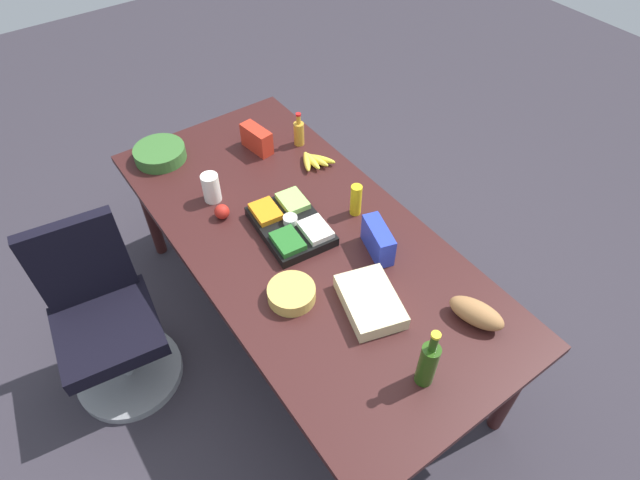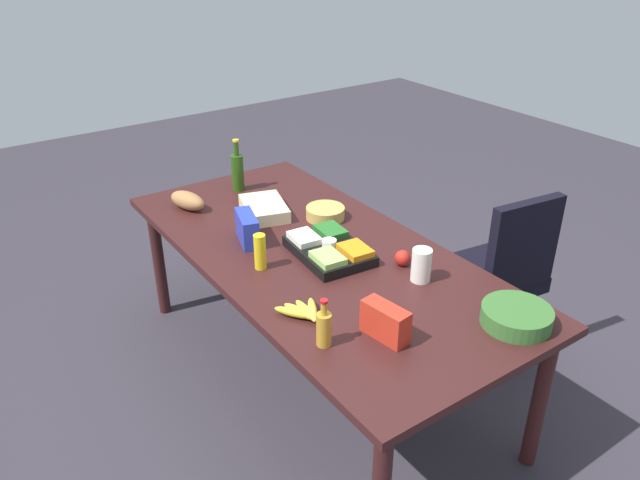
# 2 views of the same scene
# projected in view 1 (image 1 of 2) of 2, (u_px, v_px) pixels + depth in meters

# --- Properties ---
(ground_plane) EXTENTS (10.00, 10.00, 0.00)m
(ground_plane) POSITION_uv_depth(u_px,v_px,m) (306.00, 325.00, 3.12)
(ground_plane) COLOR #332F38
(conference_table) EXTENTS (2.30, 1.08, 0.77)m
(conference_table) POSITION_uv_depth(u_px,v_px,m) (303.00, 245.00, 2.60)
(conference_table) COLOR #371717
(conference_table) RESTS_ON ground
(office_chair) EXTENTS (0.56, 0.56, 0.98)m
(office_chair) POSITION_uv_depth(u_px,v_px,m) (109.00, 329.00, 2.65)
(office_chair) COLOR gray
(office_chair) RESTS_ON ground
(wine_bottle) EXTENTS (0.08, 0.08, 0.31)m
(wine_bottle) POSITION_uv_depth(u_px,v_px,m) (428.00, 363.00, 1.94)
(wine_bottle) COLOR #264C12
(wine_bottle) RESTS_ON conference_table
(banana_bunch) EXTENTS (0.19, 0.19, 0.04)m
(banana_bunch) POSITION_uv_depth(u_px,v_px,m) (314.00, 160.00, 2.91)
(banana_bunch) COLOR yellow
(banana_bunch) RESTS_ON conference_table
(salad_bowl) EXTENTS (0.34, 0.34, 0.07)m
(salad_bowl) POSITION_uv_depth(u_px,v_px,m) (160.00, 153.00, 2.94)
(salad_bowl) COLOR #36692D
(salad_bowl) RESTS_ON conference_table
(mayo_jar) EXTENTS (0.10, 0.10, 0.16)m
(mayo_jar) POSITION_uv_depth(u_px,v_px,m) (211.00, 188.00, 2.68)
(mayo_jar) COLOR white
(mayo_jar) RESTS_ON conference_table
(dressing_bottle) EXTENTS (0.08, 0.08, 0.20)m
(dressing_bottle) POSITION_uv_depth(u_px,v_px,m) (299.00, 132.00, 3.00)
(dressing_bottle) COLOR gold
(dressing_bottle) RESTS_ON conference_table
(bread_loaf) EXTENTS (0.26, 0.18, 0.10)m
(bread_loaf) POSITION_uv_depth(u_px,v_px,m) (476.00, 313.00, 2.18)
(bread_loaf) COLOR #A36F41
(bread_loaf) RESTS_ON conference_table
(sheet_cake) EXTENTS (0.37, 0.30, 0.07)m
(sheet_cake) POSITION_uv_depth(u_px,v_px,m) (370.00, 302.00, 2.24)
(sheet_cake) COLOR beige
(sheet_cake) RESTS_ON conference_table
(chip_bag_red) EXTENTS (0.21, 0.11, 0.14)m
(chip_bag_red) POSITION_uv_depth(u_px,v_px,m) (257.00, 139.00, 2.97)
(chip_bag_red) COLOR red
(chip_bag_red) RESTS_ON conference_table
(mustard_bottle) EXTENTS (0.06, 0.06, 0.17)m
(mustard_bottle) POSITION_uv_depth(u_px,v_px,m) (356.00, 200.00, 2.60)
(mustard_bottle) COLOR yellow
(mustard_bottle) RESTS_ON conference_table
(veggie_tray) EXTENTS (0.45, 0.34, 0.09)m
(veggie_tray) POSITION_uv_depth(u_px,v_px,m) (291.00, 224.00, 2.55)
(veggie_tray) COLOR black
(veggie_tray) RESTS_ON conference_table
(apple_red) EXTENTS (0.09, 0.09, 0.08)m
(apple_red) POSITION_uv_depth(u_px,v_px,m) (222.00, 212.00, 2.61)
(apple_red) COLOR #B02118
(apple_red) RESTS_ON conference_table
(chip_bag_blue) EXTENTS (0.23, 0.14, 0.15)m
(chip_bag_blue) POSITION_uv_depth(u_px,v_px,m) (378.00, 240.00, 2.43)
(chip_bag_blue) COLOR #273BBE
(chip_bag_blue) RESTS_ON conference_table
(chip_bowl) EXTENTS (0.21, 0.21, 0.06)m
(chip_bowl) POSITION_uv_depth(u_px,v_px,m) (292.00, 293.00, 2.27)
(chip_bowl) COLOR tan
(chip_bowl) RESTS_ON conference_table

